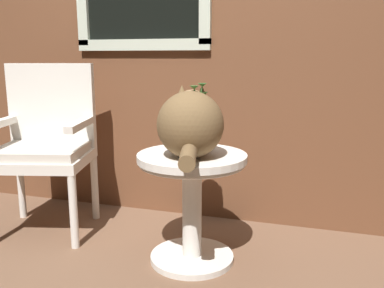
% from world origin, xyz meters
% --- Properties ---
extents(ground_plane, '(6.00, 6.00, 0.00)m').
position_xyz_m(ground_plane, '(0.00, 0.00, 0.00)').
color(ground_plane, brown).
extents(back_wall, '(4.00, 0.07, 2.60)m').
position_xyz_m(back_wall, '(-0.01, 0.82, 1.31)').
color(back_wall, brown).
rests_on(back_wall, ground_plane).
extents(wicker_side_table, '(0.54, 0.54, 0.56)m').
position_xyz_m(wicker_side_table, '(0.20, 0.19, 0.38)').
color(wicker_side_table, silver).
rests_on(wicker_side_table, ground_plane).
extents(wicker_chair, '(0.63, 0.59, 0.99)m').
position_xyz_m(wicker_chair, '(-0.76, 0.36, 0.55)').
color(wicker_chair, silver).
rests_on(wicker_chair, ground_plane).
extents(cat, '(0.39, 0.67, 0.33)m').
position_xyz_m(cat, '(0.21, 0.15, 0.73)').
color(cat, brown).
rests_on(cat, wicker_side_table).
extents(pewter_vase_with_ivy, '(0.14, 0.14, 0.34)m').
position_xyz_m(pewter_vase_with_ivy, '(0.20, 0.30, 0.67)').
color(pewter_vase_with_ivy, '#99999E').
rests_on(pewter_vase_with_ivy, wicker_side_table).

